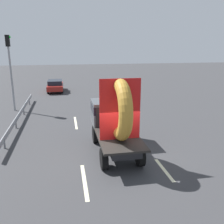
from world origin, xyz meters
name	(u,v)px	position (x,y,z in m)	size (l,w,h in m)	color
ground_plane	(120,160)	(0.00, 0.00, 0.00)	(120.00, 120.00, 0.00)	#38383A
flatbed_truck	(114,117)	(-0.07, 1.17, 1.88)	(2.02, 5.09, 4.04)	black
distant_sedan	(55,85)	(-3.70, 19.31, 0.74)	(1.81, 4.21, 1.37)	black
traffic_light	(10,63)	(-6.85, 10.92, 4.02)	(0.42, 0.36, 6.21)	gray
guardrail	(20,114)	(-5.89, 7.70, 0.53)	(0.10, 13.69, 0.71)	gray
lane_dash_left_near	(84,181)	(-1.88, -1.60, 0.00)	(2.85, 0.16, 0.01)	beige
lane_dash_left_far	(76,123)	(-1.88, 6.49, 0.00)	(2.96, 0.16, 0.01)	beige
lane_dash_right_near	(164,170)	(1.74, -1.29, 0.00)	(2.15, 0.16, 0.01)	beige
lane_dash_right_far	(124,119)	(1.74, 6.66, 0.00)	(2.78, 0.16, 0.01)	beige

